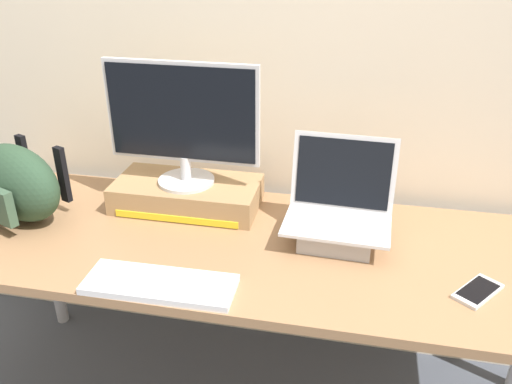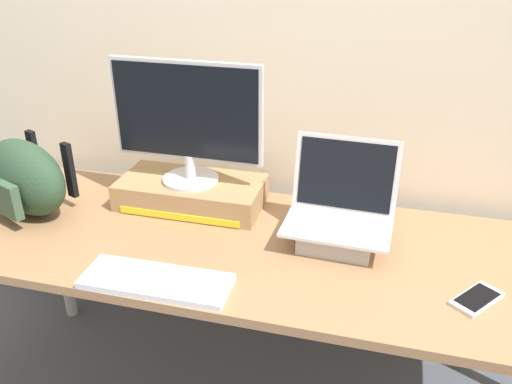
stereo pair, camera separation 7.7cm
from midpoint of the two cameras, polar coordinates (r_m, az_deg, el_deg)
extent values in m
cube|color=beige|center=(1.89, 4.92, 17.05)|extent=(7.00, 0.10, 2.60)
cube|color=#99704C|center=(1.68, 1.31, -5.97)|extent=(2.05, 0.71, 0.03)
cylinder|color=#B2B2B7|center=(2.46, -19.55, -6.00)|extent=(0.05, 0.05, 0.69)
cube|color=#9E7A51|center=(1.88, -5.82, -0.06)|extent=(0.51, 0.25, 0.09)
cube|color=yellow|center=(1.79, -7.18, -2.71)|extent=(0.43, 0.00, 0.02)
cylinder|color=silver|center=(1.86, -5.89, 1.40)|extent=(0.20, 0.20, 0.01)
cylinder|color=silver|center=(1.84, -5.96, 2.75)|extent=(0.04, 0.04, 0.08)
cube|color=silver|center=(1.77, -6.27, 8.64)|extent=(0.52, 0.02, 0.34)
cube|color=black|center=(1.76, -6.40, 8.53)|extent=(0.50, 0.01, 0.31)
cube|color=#ADADB2|center=(1.67, 10.07, -4.57)|extent=(0.23, 0.21, 0.07)
cube|color=silver|center=(1.66, 10.17, -3.45)|extent=(0.34, 0.26, 0.01)
cube|color=#B7B7BC|center=(1.67, 10.28, -2.95)|extent=(0.29, 0.15, 0.00)
cube|color=silver|center=(1.68, 10.97, 1.82)|extent=(0.33, 0.07, 0.24)
cube|color=black|center=(1.68, 10.95, 1.79)|extent=(0.30, 0.06, 0.21)
cube|color=white|center=(1.51, -9.26, -9.52)|extent=(0.42, 0.16, 0.02)
cube|color=silver|center=(1.50, -9.30, -9.17)|extent=(0.40, 0.13, 0.00)
ellipsoid|color=#28422D|center=(1.94, -22.58, 1.52)|extent=(0.41, 0.30, 0.26)
cube|color=black|center=(2.07, -21.83, 3.55)|extent=(0.04, 0.03, 0.20)
cube|color=black|center=(1.91, -18.42, 2.23)|extent=(0.04, 0.03, 0.20)
cube|color=silver|center=(1.56, 24.09, -10.52)|extent=(0.15, 0.17, 0.01)
cube|color=black|center=(1.56, 24.13, -10.35)|extent=(0.13, 0.14, 0.00)
camera|label=1|loc=(0.04, -88.61, 0.70)|focal=37.02mm
camera|label=2|loc=(0.04, 91.39, -0.70)|focal=37.02mm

